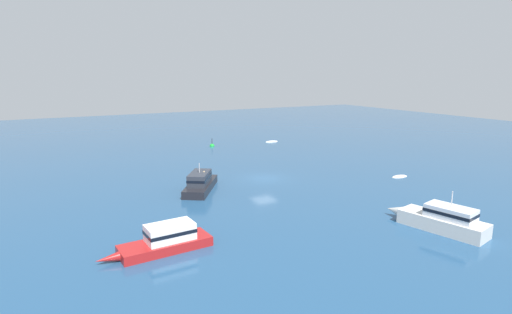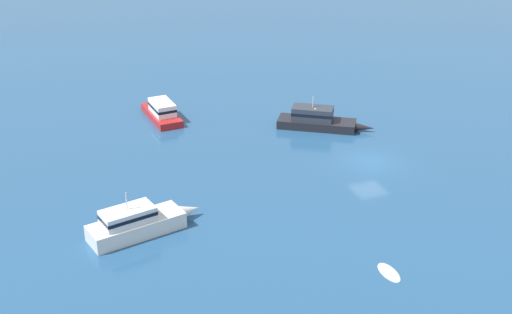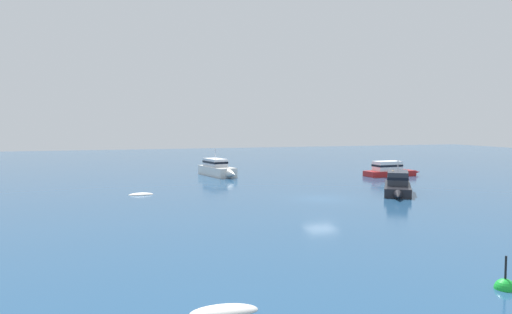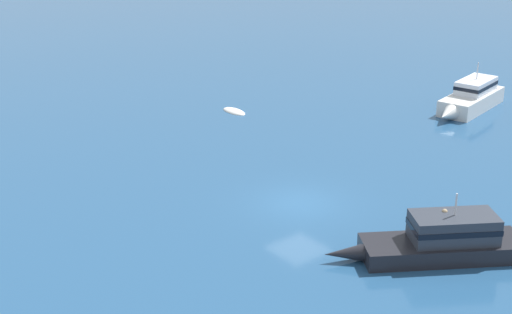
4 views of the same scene
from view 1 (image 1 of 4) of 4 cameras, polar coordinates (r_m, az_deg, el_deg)
ground_plane at (r=45.00m, az=1.14°, el=-3.03°), size 160.00×160.00×0.00m
powerboat at (r=40.82m, az=-7.77°, el=-3.55°), size 5.83×7.79×2.86m
motor_cruiser at (r=27.82m, az=-12.59°, el=-11.26°), size 7.46×2.50×1.74m
rib at (r=68.93m, az=2.22°, el=2.14°), size 2.35×1.09×0.46m
powerboat_1 at (r=33.36m, az=24.50°, el=-7.95°), size 3.41×7.78×3.12m
rib_1 at (r=48.47m, az=19.51°, el=-2.64°), size 2.11×0.99×0.38m
channel_buoy at (r=65.20m, az=-6.19°, el=1.53°), size 0.77×0.77×1.64m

